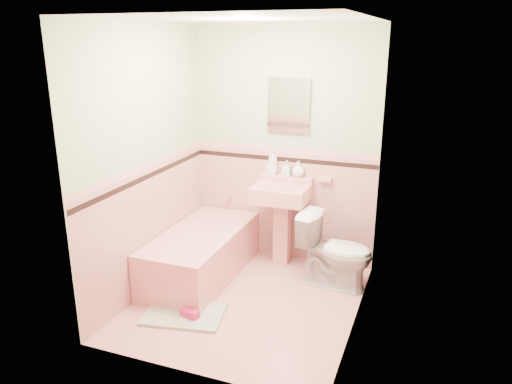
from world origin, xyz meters
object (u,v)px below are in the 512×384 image
(medicine_cabinet, at_px, (289,105))
(bucket, at_px, (324,259))
(bathtub, at_px, (201,255))
(soap_bottle_left, at_px, (273,162))
(soap_bottle_right, at_px, (298,169))
(soap_bottle_mid, at_px, (287,168))
(sink, at_px, (281,226))
(toilet, at_px, (336,251))
(shoe, at_px, (190,313))

(medicine_cabinet, xyz_separation_m, bucket, (0.47, -0.16, -1.59))
(bathtub, xyz_separation_m, soap_bottle_left, (0.53, 0.71, 0.86))
(medicine_cabinet, height_order, soap_bottle_right, medicine_cabinet)
(soap_bottle_mid, bearing_deg, bathtub, -133.88)
(sink, xyz_separation_m, soap_bottle_right, (0.13, 0.18, 0.59))
(bucket, bearing_deg, medicine_cabinet, 161.68)
(medicine_cabinet, relative_size, toilet, 0.76)
(sink, xyz_separation_m, soap_bottle_mid, (0.00, 0.18, 0.59))
(bathtub, relative_size, shoe, 8.98)
(bathtub, distance_m, bucket, 1.30)
(soap_bottle_mid, bearing_deg, shoe, -104.98)
(bathtub, height_order, soap_bottle_right, soap_bottle_right)
(toilet, bearing_deg, bathtub, 108.99)
(soap_bottle_left, height_order, soap_bottle_right, soap_bottle_left)
(soap_bottle_left, distance_m, soap_bottle_right, 0.29)
(shoe, bearing_deg, medicine_cabinet, 87.97)
(soap_bottle_mid, height_order, soap_bottle_right, soap_bottle_right)
(bathtub, height_order, sink, sink)
(soap_bottle_mid, height_order, bucket, soap_bottle_mid)
(toilet, bearing_deg, shoe, 142.81)
(soap_bottle_left, bearing_deg, bathtub, -126.49)
(soap_bottle_right, height_order, bucket, soap_bottle_right)
(soap_bottle_mid, distance_m, bucket, 1.05)
(soap_bottle_right, bearing_deg, toilet, -39.76)
(sink, relative_size, soap_bottle_right, 5.31)
(soap_bottle_left, bearing_deg, sink, -49.31)
(bathtub, relative_size, soap_bottle_left, 5.56)
(toilet, relative_size, shoe, 4.39)
(shoe, bearing_deg, bucket, 70.13)
(soap_bottle_left, relative_size, bucket, 1.19)
(sink, bearing_deg, soap_bottle_mid, 89.10)
(medicine_cabinet, xyz_separation_m, soap_bottle_right, (0.13, -0.03, -0.66))
(medicine_cabinet, height_order, shoe, medicine_cabinet)
(soap_bottle_right, xyz_separation_m, toilet, (0.52, -0.43, -0.67))
(soap_bottle_left, xyz_separation_m, shoe, (-0.24, -1.50, -1.03))
(soap_bottle_mid, bearing_deg, medicine_cabinet, 95.40)
(soap_bottle_left, distance_m, soap_bottle_mid, 0.17)
(medicine_cabinet, xyz_separation_m, soap_bottle_mid, (0.00, -0.03, -0.66))
(shoe, bearing_deg, soap_bottle_mid, 87.59)
(medicine_cabinet, bearing_deg, shoe, -104.60)
(bucket, bearing_deg, soap_bottle_right, 159.87)
(bucket, height_order, shoe, bucket)
(soap_bottle_right, bearing_deg, sink, -125.38)
(bucket, distance_m, shoe, 1.63)
(bucket, bearing_deg, soap_bottle_left, 168.58)
(sink, height_order, medicine_cabinet, medicine_cabinet)
(sink, height_order, toilet, sink)
(bucket, bearing_deg, toilet, -60.42)
(soap_bottle_right, relative_size, bucket, 0.74)
(soap_bottle_mid, bearing_deg, bucket, -15.08)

